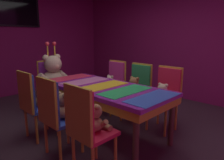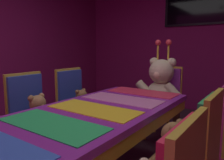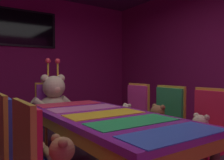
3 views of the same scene
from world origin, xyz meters
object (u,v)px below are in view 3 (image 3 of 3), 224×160
Objects in this scene: teddy_right_1 at (157,121)px; wall_tv at (24,28)px; chair_right_0 at (209,129)px; king_teddy_bear at (54,100)px; teddy_left_1 at (33,142)px; throne_chair at (50,108)px; teddy_right_0 at (200,132)px; teddy_right_2 at (126,115)px; banquet_table at (105,123)px; teddy_left_2 at (18,128)px; chair_right_2 at (134,112)px; chair_right_1 at (166,120)px; chair_left_2 at (2,128)px; chair_left_1 at (13,145)px.

wall_tv is (-0.67, 3.13, 1.45)m from teddy_right_1.
king_teddy_bear is at bearing -66.72° from chair_right_0.
wall_tv is (0.69, 3.14, 1.45)m from teddy_left_1.
wall_tv reaches higher than teddy_right_1.
wall_tv reaches higher than throne_chair.
teddy_right_2 is at bearing -90.33° from teddy_right_0.
throne_chair is at bearing 90.00° from banquet_table.
teddy_left_2 is 0.31× the size of chair_right_2.
teddy_right_1 is 0.26× the size of wall_tv.
teddy_right_2 is (-0.12, 0.59, -0.02)m from chair_right_1.
teddy_right_1 is at bearing -22.23° from chair_left_2.
chair_right_2 is 1.00× the size of throne_chair.
teddy_left_1 is at bearing 0.08° from teddy_right_1.
teddy_left_1 is 1.01× the size of teddy_right_1.
teddy_right_1 is (1.50, 0.00, 0.00)m from chair_left_1.
chair_right_2 is (0.00, 1.13, 0.00)m from chair_right_0.
chair_right_1 reaches higher than teddy_right_0.
teddy_right_2 is 1.20m from throne_chair.
banquet_table is at bearing -40.77° from teddy_left_2.
chair_left_1 reaches higher than banquet_table.
chair_right_0 reaches higher than teddy_left_1.
chair_left_1 reaches higher than teddy_left_1.
teddy_left_2 is 0.31× the size of throne_chair.
teddy_right_2 is (0.02, 0.59, -0.02)m from teddy_right_1.
chair_right_1 is (0.82, -0.03, -0.06)m from banquet_table.
chair_left_2 reaches higher than teddy_right_2.
wall_tv is at bearing 180.00° from throne_chair.
teddy_right_1 is at bearing 0.07° from chair_left_1.
teddy_left_2 is 0.97× the size of teddy_right_0.
chair_right_2 is at bearing 180.00° from teddy_right_2.
chair_left_2 is at bearing -0.57° from teddy_right_2.
wall_tv is at bearing 75.09° from teddy_left_2.
chair_left_1 is 0.63m from teddy_left_2.
chair_left_2 is 1.51m from teddy_right_2.
teddy_left_2 reaches higher than teddy_right_2.
wall_tv is (-0.69, 2.54, 1.48)m from teddy_right_2.
wall_tv is (-0.84, 2.54, 1.45)m from chair_right_2.
teddy_left_2 is 0.31× the size of chair_right_1.
teddy_left_1 is 1.50m from teddy_right_2.
chair_left_2 is 1.26m from throne_chair.
chair_left_1 is 0.15m from teddy_left_1.
banquet_table is 1.00m from chair_right_0.
chair_left_2 is at bearing -20.41° from chair_right_1.
teddy_right_0 is at bearing 91.87° from teddy_right_1.
chair_left_1 is 1.00× the size of throne_chair.
chair_left_1 is 1.11× the size of king_teddy_bear.
chair_right_2 is (0.02, 0.59, 0.00)m from chair_right_1.
king_teddy_bear reaches higher than teddy_left_2.
chair_right_0 is at bearing 21.58° from throne_chair.
king_teddy_bear is 0.68× the size of wall_tv.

